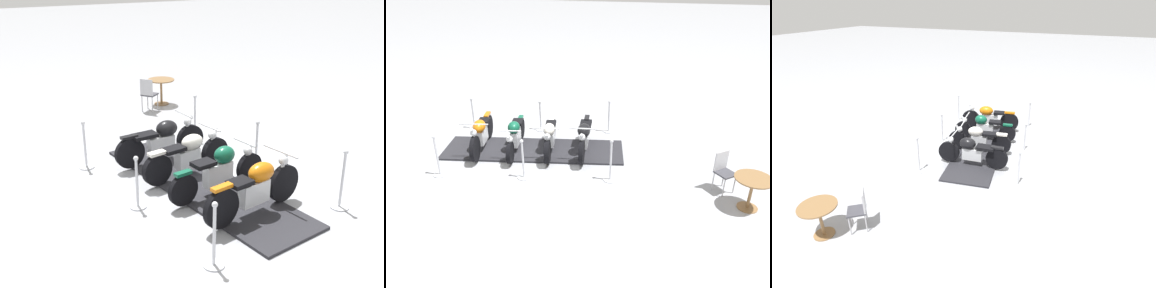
# 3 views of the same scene
# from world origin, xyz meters

# --- Properties ---
(ground_plane) EXTENTS (80.00, 80.00, 0.00)m
(ground_plane) POSITION_xyz_m (0.00, 0.00, 0.00)
(ground_plane) COLOR #A8AAB2
(display_platform) EXTENTS (5.31, 2.22, 0.05)m
(display_platform) POSITION_xyz_m (0.00, 0.00, 0.03)
(display_platform) COLOR #28282D
(display_platform) RESTS_ON ground_plane
(motorcycle_copper) EXTENTS (0.77, 2.20, 1.03)m
(motorcycle_copper) POSITION_xyz_m (1.45, 0.27, 0.56)
(motorcycle_copper) COLOR black
(motorcycle_copper) RESTS_ON display_platform
(motorcycle_forest) EXTENTS (0.65, 2.21, 0.91)m
(motorcycle_forest) POSITION_xyz_m (0.48, 0.12, 0.52)
(motorcycle_forest) COLOR black
(motorcycle_forest) RESTS_ON display_platform
(motorcycle_cream) EXTENTS (0.71, 2.12, 0.94)m
(motorcycle_cream) POSITION_xyz_m (-0.49, -0.05, 0.50)
(motorcycle_cream) COLOR black
(motorcycle_cream) RESTS_ON display_platform
(motorcycle_black) EXTENTS (0.69, 2.19, 0.98)m
(motorcycle_black) POSITION_xyz_m (-1.46, -0.19, 0.53)
(motorcycle_black) COLOR black
(motorcycle_black) RESTS_ON display_platform
(stanchion_left_rear) EXTENTS (0.33, 0.33, 1.06)m
(stanchion_left_rear) POSITION_xyz_m (-1.94, -1.79, 0.34)
(stanchion_left_rear) COLOR silver
(stanchion_left_rear) RESTS_ON ground_plane
(stanchion_right_mid) EXTENTS (0.34, 0.34, 1.08)m
(stanchion_right_mid) POSITION_xyz_m (-0.22, 1.45, 0.33)
(stanchion_right_mid) COLOR silver
(stanchion_right_mid) RESTS_ON ground_plane
(stanchion_left_front) EXTENTS (0.33, 0.33, 1.06)m
(stanchion_left_front) POSITION_xyz_m (2.39, -1.12, 0.34)
(stanchion_left_front) COLOR silver
(stanchion_left_front) RESTS_ON ground_plane
(stanchion_right_rear) EXTENTS (0.34, 0.34, 1.14)m
(stanchion_right_rear) POSITION_xyz_m (-2.39, 1.12, 0.36)
(stanchion_right_rear) COLOR silver
(stanchion_right_rear) RESTS_ON ground_plane
(stanchion_left_mid) EXTENTS (0.31, 0.31, 1.01)m
(stanchion_left_mid) POSITION_xyz_m (0.22, -1.45, 0.34)
(stanchion_left_mid) COLOR silver
(stanchion_left_mid) RESTS_ON ground_plane
(stanchion_right_front) EXTENTS (0.34, 0.34, 1.13)m
(stanchion_right_front) POSITION_xyz_m (1.94, 1.79, 0.35)
(stanchion_right_front) COLOR silver
(stanchion_right_front) RESTS_ON ground_plane
(cafe_table) EXTENTS (0.82, 0.82, 0.78)m
(cafe_table) POSITION_xyz_m (-5.56, 1.63, 0.59)
(cafe_table) COLOR olive
(cafe_table) RESTS_ON ground_plane
(cafe_chair_near_table) EXTENTS (0.56, 0.56, 0.99)m
(cafe_chair_near_table) POSITION_xyz_m (-5.04, 0.99, 0.57)
(cafe_chair_near_table) COLOR #B7B7BC
(cafe_chair_near_table) RESTS_ON ground_plane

